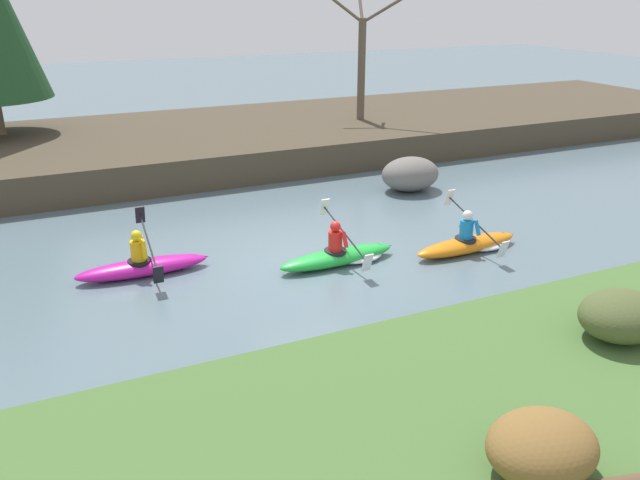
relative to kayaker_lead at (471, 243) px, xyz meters
name	(u,v)px	position (x,y,z in m)	size (l,w,h in m)	color
ground_plane	(312,260)	(-3.50, 0.99, -0.20)	(90.00, 90.00, 0.00)	slate
riverbank_near	(561,462)	(-3.50, -6.38, 0.14)	(44.00, 6.61, 0.69)	#476B33
riverbank_far	(199,143)	(-3.50, 11.06, 0.31)	(44.00, 8.39, 1.01)	#473D2D
bare_tree_mid_upstream	(362,57)	(2.56, 10.32, 3.07)	(2.68, 2.65, 4.78)	brown
shrub_clump_nearest	(542,447)	(-4.18, -6.66, 0.83)	(1.26, 1.05, 0.68)	brown
shrub_clump_third	(622,316)	(-1.08, -4.95, 0.85)	(1.34, 1.12, 0.73)	#4C562D
kayaker_lead	(471,243)	(0.00, 0.00, 0.00)	(2.78, 2.07, 1.20)	orange
kayaker_middle	(342,255)	(-2.98, 0.58, 0.00)	(2.78, 2.07, 1.20)	green
kayaker_trailing	(143,265)	(-7.01, 1.75, 0.02)	(2.77, 2.06, 1.20)	#C61999
boulder_midstream	(410,174)	(1.21, 4.56, 0.30)	(1.76, 1.38, 1.00)	slate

